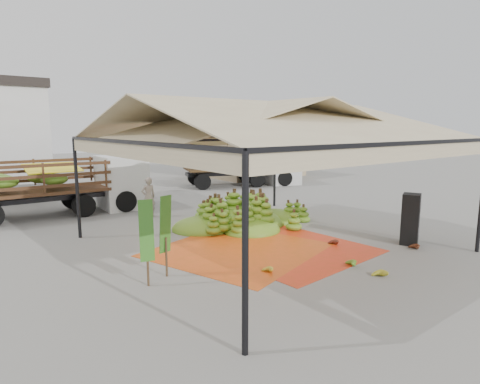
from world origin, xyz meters
TOP-DOWN VIEW (x-y plane):
  - ground at (0.00, 0.00)m, footprint 90.00×90.00m
  - canopy_tent at (0.00, 0.00)m, footprint 8.10×8.10m
  - building_tan at (10.00, 13.00)m, footprint 6.30×5.30m
  - tarp_left at (-0.98, 0.08)m, footprint 5.06×4.93m
  - tarp_right at (0.15, -0.65)m, footprint 4.10×4.28m
  - banana_heap at (0.96, 2.30)m, footprint 6.15×5.67m
  - hand_yellow_a at (0.24, -3.49)m, footprint 0.57×0.51m
  - hand_yellow_b at (-1.56, -1.72)m, footprint 0.44×0.36m
  - hand_red_a at (2.80, -2.84)m, footprint 0.57×0.52m
  - hand_red_b at (1.39, -1.23)m, footprint 0.46×0.38m
  - hand_green at (0.31, -2.58)m, footprint 0.64×0.60m
  - hanging_bunches at (0.60, -0.36)m, footprint 4.74×0.24m
  - speaker_stack at (3.23, -2.49)m, footprint 0.67×0.64m
  - banana_leaves at (-3.70, -0.34)m, footprint 0.96×1.36m
  - vendor at (-1.11, 5.33)m, footprint 0.55×0.36m
  - truck_left at (-3.21, 7.79)m, footprint 6.33×2.48m
  - truck_right at (6.94, 9.48)m, footprint 6.82×4.30m

SIDE VIEW (x-z plane):
  - ground at x=0.00m, z-range 0.00..0.00m
  - banana_leaves at x=-3.70m, z-range -1.85..1.85m
  - tarp_right at x=0.15m, z-range 0.00..0.01m
  - tarp_left at x=-0.98m, z-range 0.00..0.01m
  - hand_yellow_b at x=-1.56m, z-range 0.00..0.20m
  - hand_red_b at x=1.39m, z-range 0.00..0.20m
  - hand_red_a at x=2.80m, z-range 0.00..0.21m
  - hand_yellow_a at x=0.24m, z-range 0.00..0.22m
  - hand_green at x=0.31m, z-range 0.00..0.23m
  - banana_heap at x=0.96m, z-range 0.00..1.07m
  - speaker_stack at x=3.23m, z-range 0.00..1.46m
  - vendor at x=-1.11m, z-range 0.00..1.49m
  - truck_left at x=-3.21m, z-range 0.25..2.38m
  - truck_right at x=6.94m, z-range 0.26..2.48m
  - building_tan at x=10.00m, z-range 0.02..4.12m
  - hanging_bunches at x=0.60m, z-range 2.52..2.72m
  - canopy_tent at x=0.00m, z-range 1.30..5.30m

